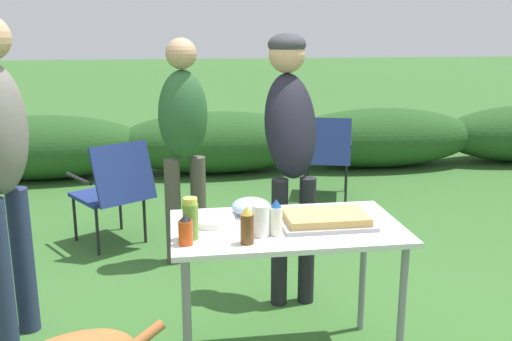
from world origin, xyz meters
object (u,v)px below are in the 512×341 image
at_px(paper_cup_stack, 261,220).
at_px(hot_sauce_bottle, 186,230).
at_px(mayo_bottle, 276,218).
at_px(plate_stack, 212,220).
at_px(relish_jar, 191,219).
at_px(mixing_bowl, 251,206).
at_px(camp_chair_near_hedge, 114,188).
at_px(standing_person_in_gray_fleece, 184,131).
at_px(folding_table, 286,240).
at_px(standing_person_in_dark_puffer, 290,132).
at_px(food_tray, 326,219).
at_px(beer_bottle, 247,226).
at_px(camp_chair_green_behind_table, 327,153).

distance_m(paper_cup_stack, hot_sauce_bottle, 0.35).
bearing_deg(mayo_bottle, plate_stack, 144.61).
xyz_separation_m(relish_jar, mayo_bottle, (0.38, -0.01, -0.01)).
bearing_deg(hot_sauce_bottle, mixing_bowl, 47.43).
relative_size(mixing_bowl, camp_chair_near_hedge, 0.24).
bearing_deg(camp_chair_near_hedge, standing_person_in_gray_fleece, -67.35).
height_order(mixing_bowl, camp_chair_near_hedge, camp_chair_near_hedge).
bearing_deg(paper_cup_stack, folding_table, 39.83).
relative_size(plate_stack, relish_jar, 1.16).
bearing_deg(standing_person_in_dark_puffer, mixing_bowl, -119.92).
bearing_deg(mayo_bottle, paper_cup_stack, -177.98).
distance_m(folding_table, hot_sauce_bottle, 0.54).
bearing_deg(relish_jar, food_tray, 8.54).
distance_m(food_tray, standing_person_in_dark_puffer, 0.83).
bearing_deg(camp_chair_near_hedge, beer_bottle, -101.46).
height_order(folding_table, beer_bottle, beer_bottle).
distance_m(standing_person_in_dark_puffer, camp_chair_near_hedge, 1.65).
bearing_deg(paper_cup_stack, beer_bottle, -130.55).
bearing_deg(hot_sauce_bottle, beer_bottle, -5.69).
relative_size(mayo_bottle, camp_chair_near_hedge, 0.20).
bearing_deg(mayo_bottle, standing_person_in_gray_fleece, 103.69).
relative_size(hot_sauce_bottle, camp_chair_green_behind_table, 0.17).
bearing_deg(standing_person_in_gray_fleece, mayo_bottle, -93.13).
height_order(paper_cup_stack, hot_sauce_bottle, paper_cup_stack).
xyz_separation_m(food_tray, beer_bottle, (-0.41, -0.19, 0.06)).
bearing_deg(camp_chair_green_behind_table, plate_stack, -99.01).
height_order(folding_table, mixing_bowl, mixing_bowl).
xyz_separation_m(folding_table, mixing_bowl, (-0.15, 0.19, 0.12)).
xyz_separation_m(hot_sauce_bottle, camp_chair_green_behind_table, (1.45, 2.95, -0.34)).
distance_m(mayo_bottle, camp_chair_green_behind_table, 3.09).
xyz_separation_m(folding_table, camp_chair_green_behind_table, (0.97, 2.77, -0.20)).
height_order(paper_cup_stack, camp_chair_green_behind_table, paper_cup_stack).
height_order(hot_sauce_bottle, relish_jar, relish_jar).
xyz_separation_m(standing_person_in_gray_fleece, camp_chair_near_hedge, (-0.54, 0.37, -0.49)).
bearing_deg(folding_table, food_tray, -4.63).
relative_size(folding_table, camp_chair_green_behind_table, 1.32).
height_order(beer_bottle, mayo_bottle, beer_bottle).
height_order(folding_table, relish_jar, relish_jar).
bearing_deg(hot_sauce_bottle, relish_jar, 69.96).
xyz_separation_m(standing_person_in_dark_puffer, standing_person_in_gray_fleece, (-0.62, 0.65, -0.09)).
xyz_separation_m(folding_table, camp_chair_near_hedge, (-0.98, 1.79, -0.20)).
height_order(folding_table, camp_chair_green_behind_table, camp_chair_green_behind_table).
bearing_deg(plate_stack, relish_jar, -119.03).
xyz_separation_m(mixing_bowl, beer_bottle, (-0.07, -0.39, 0.04)).
relative_size(food_tray, plate_stack, 1.99).
xyz_separation_m(food_tray, hot_sauce_bottle, (-0.67, -0.17, 0.04)).
relative_size(food_tray, mayo_bottle, 2.60).
distance_m(folding_table, beer_bottle, 0.34).
relative_size(mixing_bowl, mayo_bottle, 1.17).
bearing_deg(standing_person_in_gray_fleece, folding_table, -89.25).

